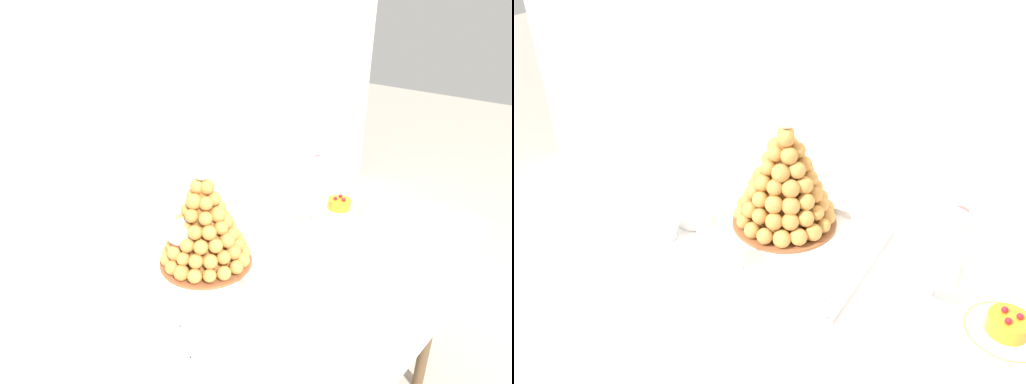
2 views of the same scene
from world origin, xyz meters
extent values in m
cube|color=silver|center=(0.00, 1.08, 1.25)|extent=(4.80, 0.10, 2.50)
cylinder|color=brown|center=(0.57, -0.33, 0.39)|extent=(0.04, 0.04, 0.78)
cylinder|color=brown|center=(0.57, 0.33, 0.39)|extent=(0.04, 0.04, 0.78)
cube|color=brown|center=(0.00, 0.00, 0.79)|extent=(1.27, 0.78, 0.02)
cube|color=white|center=(0.00, 0.00, 0.80)|extent=(1.33, 0.84, 0.00)
cube|color=white|center=(0.00, -0.42, 0.65)|extent=(1.33, 0.01, 0.28)
cube|color=white|center=(0.00, 0.42, 0.65)|extent=(1.33, 0.01, 0.28)
cube|color=white|center=(0.66, 0.00, 0.65)|extent=(0.01, 0.84, 0.28)
cube|color=white|center=(-0.20, 0.04, 0.80)|extent=(0.55, 0.38, 0.01)
cube|color=white|center=(-0.20, -0.15, 0.81)|extent=(0.55, 0.01, 0.02)
cube|color=white|center=(-0.20, 0.23, 0.81)|extent=(0.55, 0.01, 0.02)
cube|color=white|center=(-0.47, 0.04, 0.81)|extent=(0.01, 0.38, 0.02)
cube|color=white|center=(0.08, 0.04, 0.81)|extent=(0.01, 0.38, 0.02)
cylinder|color=white|center=(-0.20, 0.04, 0.81)|extent=(0.35, 0.35, 0.00)
cylinder|color=brown|center=(-0.18, 0.12, 0.81)|extent=(0.28, 0.28, 0.01)
cone|color=#A96D32|center=(-0.18, 0.12, 0.94)|extent=(0.19, 0.19, 0.26)
sphere|color=#C6873D|center=(-0.07, 0.12, 0.84)|extent=(0.04, 0.04, 0.04)
sphere|color=#CA8B40|center=(-0.08, 0.16, 0.84)|extent=(0.04, 0.04, 0.04)
sphere|color=#C88A3F|center=(-0.10, 0.19, 0.84)|extent=(0.04, 0.04, 0.04)
sphere|color=#CA8C40|center=(-0.13, 0.22, 0.84)|extent=(0.04, 0.04, 0.04)
sphere|color=#C7893E|center=(-0.17, 0.23, 0.84)|extent=(0.04, 0.04, 0.04)
sphere|color=#CA8C41|center=(-0.21, 0.22, 0.84)|extent=(0.04, 0.04, 0.04)
sphere|color=#C5863C|center=(-0.25, 0.21, 0.84)|extent=(0.04, 0.04, 0.04)
sphere|color=#C6873D|center=(-0.28, 0.18, 0.84)|extent=(0.04, 0.04, 0.04)
sphere|color=#C5863D|center=(-0.29, 0.14, 0.84)|extent=(0.04, 0.04, 0.04)
sphere|color=#C3843B|center=(-0.29, 0.10, 0.84)|extent=(0.05, 0.05, 0.05)
sphere|color=#CA8C41|center=(-0.28, 0.06, 0.84)|extent=(0.04, 0.04, 0.04)
sphere|color=#C4853C|center=(-0.25, 0.03, 0.84)|extent=(0.04, 0.04, 0.04)
sphere|color=#CA8C41|center=(-0.21, 0.01, 0.84)|extent=(0.04, 0.04, 0.04)
sphere|color=#C98B40|center=(-0.17, 0.00, 0.84)|extent=(0.04, 0.04, 0.04)
sphere|color=#CB8D41|center=(-0.13, 0.02, 0.84)|extent=(0.05, 0.05, 0.05)
sphere|color=#CA8C40|center=(-0.10, 0.04, 0.84)|extent=(0.04, 0.04, 0.04)
sphere|color=#C4843B|center=(-0.08, 0.08, 0.84)|extent=(0.05, 0.05, 0.05)
sphere|color=#CB8D41|center=(-0.09, 0.15, 0.87)|extent=(0.04, 0.04, 0.04)
sphere|color=#CB8D41|center=(-0.11, 0.18, 0.87)|extent=(0.04, 0.04, 0.04)
sphere|color=#C88A3F|center=(-0.15, 0.20, 0.88)|extent=(0.04, 0.04, 0.04)
sphere|color=#C4853C|center=(-0.19, 0.21, 0.87)|extent=(0.04, 0.04, 0.04)
sphere|color=#CA8C41|center=(-0.23, 0.20, 0.87)|extent=(0.04, 0.04, 0.04)
sphere|color=#C5863C|center=(-0.26, 0.18, 0.87)|extent=(0.04, 0.04, 0.04)
sphere|color=#C7883E|center=(-0.28, 0.14, 0.87)|extent=(0.05, 0.05, 0.05)
sphere|color=#C6883E|center=(-0.28, 0.10, 0.87)|extent=(0.04, 0.04, 0.04)
sphere|color=#C4853C|center=(-0.26, 0.07, 0.87)|extent=(0.04, 0.04, 0.04)
sphere|color=#C7883E|center=(-0.24, 0.04, 0.87)|extent=(0.04, 0.04, 0.04)
sphere|color=#C5863C|center=(-0.20, 0.02, 0.88)|extent=(0.04, 0.04, 0.04)
sphere|color=#C7893E|center=(-0.16, 0.02, 0.87)|extent=(0.04, 0.04, 0.04)
sphere|color=#C4853C|center=(-0.12, 0.04, 0.87)|extent=(0.04, 0.04, 0.04)
sphere|color=#C6883E|center=(-0.10, 0.07, 0.88)|extent=(0.04, 0.04, 0.04)
sphere|color=#C6873D|center=(-0.09, 0.11, 0.87)|extent=(0.04, 0.04, 0.04)
sphere|color=#C98B40|center=(-0.12, 0.17, 0.91)|extent=(0.04, 0.04, 0.04)
sphere|color=#C6883E|center=(-0.16, 0.19, 0.91)|extent=(0.05, 0.05, 0.05)
sphere|color=#C3843B|center=(-0.20, 0.19, 0.91)|extent=(0.04, 0.04, 0.04)
sphere|color=#CB8D41|center=(-0.23, 0.18, 0.91)|extent=(0.04, 0.04, 0.04)
sphere|color=#C98B3F|center=(-0.26, 0.14, 0.91)|extent=(0.05, 0.05, 0.05)
sphere|color=#C6873D|center=(-0.26, 0.10, 0.91)|extent=(0.04, 0.04, 0.04)
sphere|color=#C7883E|center=(-0.24, 0.07, 0.91)|extent=(0.04, 0.04, 0.04)
sphere|color=#CB8D41|center=(-0.21, 0.04, 0.91)|extent=(0.04, 0.04, 0.04)
sphere|color=#CA8C40|center=(-0.17, 0.04, 0.91)|extent=(0.05, 0.05, 0.05)
sphere|color=#C7883E|center=(-0.13, 0.06, 0.91)|extent=(0.05, 0.05, 0.05)
sphere|color=#CA8C40|center=(-0.11, 0.09, 0.91)|extent=(0.04, 0.04, 0.04)
sphere|color=#C3843B|center=(-0.11, 0.13, 0.91)|extent=(0.04, 0.04, 0.04)
sphere|color=#CA8C40|center=(-0.15, 0.17, 0.95)|extent=(0.04, 0.04, 0.04)
sphere|color=#C3843B|center=(-0.19, 0.18, 0.95)|extent=(0.04, 0.04, 0.04)
sphere|color=#CA8C40|center=(-0.23, 0.16, 0.95)|extent=(0.05, 0.05, 0.05)
sphere|color=#C5863D|center=(-0.24, 0.13, 0.95)|extent=(0.04, 0.04, 0.04)
sphere|color=#C3843B|center=(-0.24, 0.09, 0.95)|extent=(0.04, 0.04, 0.04)
sphere|color=#C88A3F|center=(-0.21, 0.06, 0.95)|extent=(0.04, 0.04, 0.04)
sphere|color=#C6873D|center=(-0.18, 0.05, 0.95)|extent=(0.04, 0.04, 0.04)
sphere|color=#C6873D|center=(-0.14, 0.07, 0.95)|extent=(0.05, 0.05, 0.05)
sphere|color=#C6883E|center=(-0.12, 0.10, 0.95)|extent=(0.05, 0.05, 0.05)
sphere|color=#C98B40|center=(-0.13, 0.14, 0.95)|extent=(0.04, 0.04, 0.04)
sphere|color=#C7883E|center=(-0.18, 0.16, 0.98)|extent=(0.04, 0.04, 0.04)
sphere|color=#C5863C|center=(-0.21, 0.15, 0.99)|extent=(0.04, 0.04, 0.04)
sphere|color=#C5863C|center=(-0.23, 0.11, 0.99)|extent=(0.04, 0.04, 0.04)
sphere|color=#C8893F|center=(-0.21, 0.08, 0.98)|extent=(0.04, 0.04, 0.04)
sphere|color=#C7883E|center=(-0.17, 0.07, 0.98)|extent=(0.05, 0.05, 0.05)
sphere|color=#CA8C41|center=(-0.14, 0.10, 0.99)|extent=(0.04, 0.04, 0.04)
sphere|color=#C4843B|center=(-0.14, 0.14, 0.98)|extent=(0.04, 0.04, 0.04)
sphere|color=#C7893E|center=(-0.19, 0.15, 1.02)|extent=(0.05, 0.05, 0.05)
sphere|color=#C8893F|center=(-0.21, 0.12, 1.02)|extent=(0.05, 0.05, 0.05)
sphere|color=#C6873D|center=(-0.20, 0.09, 1.02)|extent=(0.04, 0.04, 0.04)
sphere|color=#C6883E|center=(-0.16, 0.10, 1.02)|extent=(0.04, 0.04, 0.04)
sphere|color=#C4853B|center=(-0.16, 0.13, 1.02)|extent=(0.04, 0.04, 0.04)
sphere|color=#C88A3F|center=(-0.19, 0.13, 1.06)|extent=(0.04, 0.04, 0.04)
sphere|color=#C4853C|center=(-0.18, 0.10, 1.06)|extent=(0.04, 0.04, 0.04)
sphere|color=white|center=(-0.18, 0.12, 1.10)|extent=(0.04, 0.04, 0.04)
cylinder|color=silver|center=(-0.41, -0.10, 0.84)|extent=(0.06, 0.06, 0.06)
cylinder|color=brown|center=(-0.41, -0.10, 0.82)|extent=(0.05, 0.05, 0.02)
cylinder|color=#8C603D|center=(-0.41, -0.10, 0.84)|extent=(0.05, 0.05, 0.02)
sphere|color=brown|center=(-0.41, -0.09, 0.85)|extent=(0.02, 0.02, 0.02)
cylinder|color=silver|center=(-0.20, -0.10, 0.84)|extent=(0.06, 0.06, 0.06)
cylinder|color=#F4EAC6|center=(-0.20, -0.10, 0.82)|extent=(0.06, 0.06, 0.02)
cylinder|color=white|center=(-0.20, -0.10, 0.84)|extent=(0.06, 0.06, 0.02)
sphere|color=brown|center=(-0.20, -0.10, 0.85)|extent=(0.02, 0.02, 0.02)
cylinder|color=silver|center=(0.01, -0.09, 0.83)|extent=(0.06, 0.06, 0.05)
cylinder|color=#F4EAC6|center=(0.01, -0.09, 0.82)|extent=(0.05, 0.05, 0.02)
cylinder|color=white|center=(0.01, -0.09, 0.84)|extent=(0.05, 0.05, 0.01)
sphere|color=brown|center=(0.01, -0.09, 0.85)|extent=(0.02, 0.02, 0.02)
cylinder|color=white|center=(-0.39, 0.00, 0.82)|extent=(0.10, 0.10, 0.03)
cylinder|color=#F2CC59|center=(-0.39, 0.00, 0.83)|extent=(0.09, 0.09, 0.00)
cylinder|color=white|center=(0.23, 0.04, 0.80)|extent=(0.10, 0.10, 0.01)
cylinder|color=white|center=(0.23, 0.04, 0.84)|extent=(0.02, 0.02, 0.07)
cylinder|color=white|center=(0.23, 0.04, 0.96)|extent=(0.13, 0.13, 0.17)
cylinder|color=#72B2E0|center=(0.24, 0.04, 0.89)|extent=(0.05, 0.05, 0.03)
cylinder|color=#F9A54C|center=(0.21, 0.06, 0.89)|extent=(0.06, 0.05, 0.06)
cylinder|color=#D199D8|center=(0.21, 0.03, 0.89)|extent=(0.06, 0.05, 0.05)
cylinder|color=#D199D8|center=(0.24, 0.05, 0.91)|extent=(0.05, 0.05, 0.04)
cylinder|color=yellow|center=(0.22, 0.05, 0.91)|extent=(0.05, 0.05, 0.04)
cylinder|color=#F9A54C|center=(0.22, 0.03, 0.91)|extent=(0.05, 0.04, 0.04)
cylinder|color=#72B2E0|center=(0.23, 0.06, 0.94)|extent=(0.06, 0.05, 0.06)
cylinder|color=#E54C47|center=(0.20, 0.05, 0.94)|extent=(0.06, 0.05, 0.06)
cylinder|color=brown|center=(0.22, 0.03, 0.94)|extent=(0.07, 0.05, 0.06)
cylinder|color=#9ED860|center=(0.25, 0.03, 0.94)|extent=(0.06, 0.05, 0.06)
cylinder|color=#D199D8|center=(0.23, 0.05, 0.96)|extent=(0.06, 0.04, 0.06)
cylinder|color=#E54C47|center=(0.20, 0.02, 0.96)|extent=(0.06, 0.04, 0.06)
cylinder|color=#72B2E0|center=(0.24, 0.03, 0.96)|extent=(0.06, 0.05, 0.06)
cylinder|color=#72B2E0|center=(0.20, 0.06, 0.98)|extent=(0.06, 0.05, 0.06)
cylinder|color=yellow|center=(0.22, 0.01, 0.98)|extent=(0.05, 0.05, 0.05)
cylinder|color=yellow|center=(0.24, 0.05, 0.98)|extent=(0.05, 0.05, 0.03)
cylinder|color=#F9A54C|center=(0.19, 0.05, 1.00)|extent=(0.05, 0.05, 0.05)
cylinder|color=yellow|center=(0.23, 0.03, 1.00)|extent=(0.06, 0.05, 0.04)
cylinder|color=#72B2E0|center=(0.23, 0.05, 1.00)|extent=(0.04, 0.05, 0.04)
cylinder|color=#72B2E0|center=(0.21, 0.03, 1.03)|extent=(0.06, 0.04, 0.06)
cylinder|color=#E54C47|center=(0.25, 0.03, 1.03)|extent=(0.06, 0.04, 0.06)
cylinder|color=#F9A54C|center=(0.22, 0.06, 1.03)|extent=(0.05, 0.05, 0.03)
cylinder|color=white|center=(0.39, 0.02, 0.80)|extent=(0.17, 0.17, 0.01)
torus|color=gold|center=(0.39, 0.02, 0.81)|extent=(0.17, 0.17, 0.00)
cylinder|color=orange|center=(0.39, 0.02, 0.82)|extent=(0.09, 0.09, 0.04)
sphere|color=#A51923|center=(0.41, 0.03, 0.85)|extent=(0.01, 0.01, 0.01)
sphere|color=#A51923|center=(0.38, 0.03, 0.85)|extent=(0.01, 0.01, 0.01)
sphere|color=#A51923|center=(0.39, 0.00, 0.85)|extent=(0.01, 0.01, 0.01)
cylinder|color=silver|center=(-0.25, 0.14, 0.80)|extent=(0.06, 0.06, 0.00)
cylinder|color=silver|center=(-0.25, 0.14, 0.85)|extent=(0.01, 0.01, 0.09)
sphere|color=silver|center=(-0.25, 0.14, 0.93)|extent=(0.08, 0.08, 0.08)
cylinder|color=maroon|center=(-0.25, 0.14, 0.91)|extent=(0.06, 0.06, 0.03)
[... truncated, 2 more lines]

